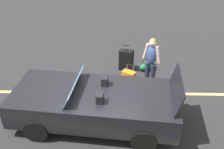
# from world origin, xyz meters

# --- Properties ---
(ground_plane) EXTENTS (80.00, 80.00, 0.00)m
(ground_plane) POSITION_xyz_m (0.00, 0.00, 0.00)
(ground_plane) COLOR #28282B
(lot_line_near) EXTENTS (18.00, 0.12, 0.01)m
(lot_line_near) POSITION_xyz_m (0.00, -1.28, 0.00)
(lot_line_near) COLOR #EAE066
(lot_line_near) RESTS_ON ground_plane
(convertible_car) EXTENTS (4.30, 2.19, 1.53)m
(convertible_car) POSITION_xyz_m (0.20, -0.02, 0.59)
(convertible_car) COLOR black
(convertible_car) RESTS_ON ground_plane
(suitcase_large_black) EXTENTS (0.54, 0.41, 0.99)m
(suitcase_large_black) POSITION_xyz_m (-0.88, -2.77, 0.37)
(suitcase_large_black) COLOR black
(suitcase_large_black) RESTS_ON ground_plane
(suitcase_medium_bright) EXTENTS (0.47, 0.41, 0.83)m
(suitcase_medium_bright) POSITION_xyz_m (-0.92, -1.56, 0.31)
(suitcase_medium_bright) COLOR orange
(suitcase_medium_bright) RESTS_ON ground_plane
(duffel_bag) EXTENTS (0.70, 0.60, 0.34)m
(duffel_bag) POSITION_xyz_m (-1.63, -2.74, 0.16)
(duffel_bag) COLOR #19723F
(duffel_bag) RESTS_ON ground_plane
(traveler_person) EXTENTS (0.54, 0.42, 1.65)m
(traveler_person) POSITION_xyz_m (-1.59, -1.70, 0.93)
(traveler_person) COLOR #1E2338
(traveler_person) RESTS_ON ground_plane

